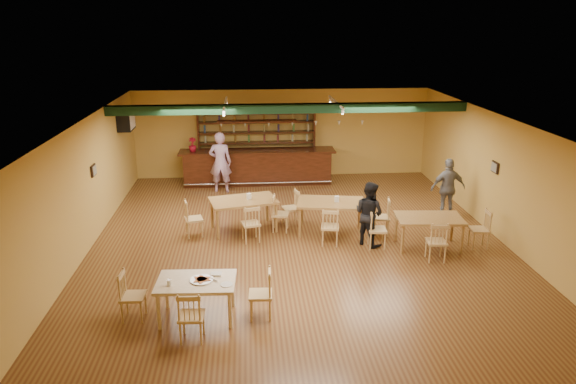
{
  "coord_description": "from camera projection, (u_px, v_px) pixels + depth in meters",
  "views": [
    {
      "loc": [
        -1.19,
        -11.7,
        5.19
      ],
      "look_at": [
        -0.22,
        0.6,
        1.15
      ],
      "focal_mm": 32.73,
      "sensor_mm": 36.0,
      "label": 1
    }
  ],
  "objects": [
    {
      "name": "floor",
      "position": [
        299.0,
        244.0,
        12.79
      ],
      "size": [
        12.0,
        12.0,
        0.0
      ],
      "primitive_type": "plane",
      "color": "#593219",
      "rests_on": "ground"
    },
    {
      "name": "ceiling_beam",
      "position": [
        290.0,
        108.0,
        14.55
      ],
      "size": [
        10.0,
        0.3,
        0.25
      ],
      "primitive_type": "cube",
      "color": "black",
      "rests_on": "ceiling"
    },
    {
      "name": "track_rail_left",
      "position": [
        225.0,
        103.0,
        14.96
      ],
      "size": [
        0.05,
        2.5,
        0.05
      ],
      "primitive_type": "cube",
      "color": "white",
      "rests_on": "ceiling"
    },
    {
      "name": "track_rail_right",
      "position": [
        336.0,
        102.0,
        15.2
      ],
      "size": [
        0.05,
        2.5,
        0.05
      ],
      "primitive_type": "cube",
      "color": "white",
      "rests_on": "ceiling"
    },
    {
      "name": "ac_unit",
      "position": [
        126.0,
        120.0,
        15.68
      ],
      "size": [
        0.34,
        0.7,
        0.48
      ],
      "primitive_type": "cube",
      "color": "white",
      "rests_on": "wall_left"
    },
    {
      "name": "picture_left",
      "position": [
        93.0,
        170.0,
        12.83
      ],
      "size": [
        0.04,
        0.34,
        0.28
      ],
      "primitive_type": "cube",
      "color": "black",
      "rests_on": "wall_left"
    },
    {
      "name": "picture_right",
      "position": [
        495.0,
        167.0,
        13.1
      ],
      "size": [
        0.04,
        0.34,
        0.28
      ],
      "primitive_type": "cube",
      "color": "black",
      "rests_on": "wall_right"
    },
    {
      "name": "bar_counter",
      "position": [
        258.0,
        167.0,
        17.42
      ],
      "size": [
        5.11,
        0.85,
        1.13
      ],
      "primitive_type": "cube",
      "color": "black",
      "rests_on": "ground"
    },
    {
      "name": "back_bar_hutch",
      "position": [
        257.0,
        146.0,
        17.84
      ],
      "size": [
        3.95,
        0.4,
        2.28
      ],
      "primitive_type": "cube",
      "color": "black",
      "rests_on": "ground"
    },
    {
      "name": "poinsettia",
      "position": [
        192.0,
        145.0,
        17.02
      ],
      "size": [
        0.33,
        0.33,
        0.45
      ],
      "primitive_type": "imported",
      "rotation": [
        0.0,
        0.0,
        0.35
      ],
      "color": "#A90F25",
      "rests_on": "bar_counter"
    },
    {
      "name": "dining_table_a",
      "position": [
        244.0,
        215.0,
        13.54
      ],
      "size": [
        1.85,
        1.36,
        0.83
      ],
      "primitive_type": "cube",
      "rotation": [
        0.0,
        0.0,
        0.23
      ],
      "color": "olive",
      "rests_on": "ground"
    },
    {
      "name": "dining_table_b",
      "position": [
        330.0,
        217.0,
        13.38
      ],
      "size": [
        1.81,
        1.26,
        0.83
      ],
      "primitive_type": "cube",
      "rotation": [
        0.0,
        0.0,
        -0.17
      ],
      "color": "olive",
      "rests_on": "ground"
    },
    {
      "name": "dining_table_d",
      "position": [
        428.0,
        232.0,
        12.51
      ],
      "size": [
        1.61,
        1.04,
        0.77
      ],
      "primitive_type": "cube",
      "rotation": [
        0.0,
        0.0,
        -0.08
      ],
      "color": "olive",
      "rests_on": "ground"
    },
    {
      "name": "near_table",
      "position": [
        197.0,
        299.0,
        9.52
      ],
      "size": [
        1.44,
        0.97,
        0.75
      ],
      "primitive_type": "cube",
      "rotation": [
        0.0,
        0.0,
        -0.05
      ],
      "color": "tan",
      "rests_on": "ground"
    },
    {
      "name": "pizza_tray",
      "position": [
        202.0,
        280.0,
        9.41
      ],
      "size": [
        0.5,
        0.5,
        0.01
      ],
      "primitive_type": "cylinder",
      "rotation": [
        0.0,
        0.0,
        0.3
      ],
      "color": "silver",
      "rests_on": "near_table"
    },
    {
      "name": "parmesan_shaker",
      "position": [
        169.0,
        283.0,
        9.21
      ],
      "size": [
        0.08,
        0.08,
        0.11
      ],
      "primitive_type": "cylinder",
      "rotation": [
        0.0,
        0.0,
        -0.05
      ],
      "color": "#EAE5C6",
      "rests_on": "near_table"
    },
    {
      "name": "napkin_stack",
      "position": [
        216.0,
        274.0,
        9.62
      ],
      "size": [
        0.21,
        0.17,
        0.03
      ],
      "primitive_type": "cube",
      "rotation": [
        0.0,
        0.0,
        -0.09
      ],
      "color": "white",
      "rests_on": "near_table"
    },
    {
      "name": "pizza_server",
      "position": [
        210.0,
        278.0,
        9.47
      ],
      "size": [
        0.29,
        0.29,
        0.0
      ],
      "primitive_type": "cube",
      "rotation": [
        0.0,
        0.0,
        -0.78
      ],
      "color": "silver",
      "rests_on": "pizza_tray"
    },
    {
      "name": "side_plate",
      "position": [
        227.0,
        284.0,
        9.25
      ],
      "size": [
        0.23,
        0.23,
        0.01
      ],
      "primitive_type": "cylinder",
      "rotation": [
        0.0,
        0.0,
        -0.05
      ],
      "color": "white",
      "rests_on": "near_table"
    },
    {
      "name": "patron_bar",
      "position": [
        220.0,
        162.0,
        16.43
      ],
      "size": [
        0.73,
        0.5,
        1.93
      ],
      "primitive_type": "imported",
      "rotation": [
        0.0,
        0.0,
        3.08
      ],
      "color": "#954FAC",
      "rests_on": "ground"
    },
    {
      "name": "patron_right_a",
      "position": [
        369.0,
        213.0,
        12.57
      ],
      "size": [
        0.95,
        0.97,
        1.58
      ],
      "primitive_type": "imported",
      "rotation": [
        0.0,
        0.0,
        2.28
      ],
      "color": "black",
      "rests_on": "ground"
    },
    {
      "name": "patron_right_b",
      "position": [
        448.0,
        188.0,
        14.35
      ],
      "size": [
        0.99,
        0.46,
        1.65
      ],
      "primitive_type": "imported",
      "rotation": [
        0.0,
        0.0,
        3.2
      ],
      "color": "gray",
      "rests_on": "ground"
    }
  ]
}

